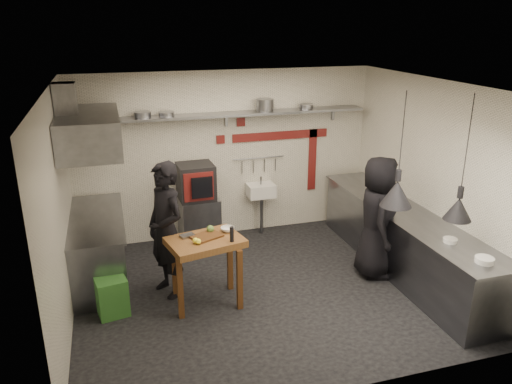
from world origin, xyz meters
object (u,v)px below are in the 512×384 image
object	(u,v)px
combi_oven	(196,182)
chef_right	(377,217)
oven_stand	(199,221)
chef_left	(166,230)
prep_table	(206,271)
green_bin	(112,296)

from	to	relation	value
combi_oven	chef_right	size ratio (longest dim) A/B	0.33
oven_stand	chef_left	bearing A→B (deg)	-117.40
chef_left	chef_right	world-z (taller)	chef_left
chef_left	chef_right	distance (m)	2.97
combi_oven	prep_table	world-z (taller)	combi_oven
combi_oven	oven_stand	bearing A→B (deg)	37.20
oven_stand	prep_table	size ratio (longest dim) A/B	0.87
chef_right	green_bin	bearing A→B (deg)	111.95
oven_stand	prep_table	xyz separation A→B (m)	(-0.25, -1.87, 0.06)
combi_oven	prep_table	xyz separation A→B (m)	(-0.22, -1.84, -0.63)
oven_stand	combi_oven	size ratio (longest dim) A/B	1.38
chef_right	prep_table	bearing A→B (deg)	113.94
combi_oven	green_bin	xyz separation A→B (m)	(-1.42, -1.75, -0.84)
combi_oven	green_bin	size ratio (longest dim) A/B	1.16
prep_table	combi_oven	bearing A→B (deg)	70.83
green_bin	prep_table	distance (m)	1.23
oven_stand	combi_oven	distance (m)	0.69
green_bin	prep_table	world-z (taller)	prep_table
combi_oven	chef_left	size ratio (longest dim) A/B	0.31
oven_stand	green_bin	world-z (taller)	oven_stand
green_bin	combi_oven	bearing A→B (deg)	50.98
green_bin	chef_left	xyz separation A→B (m)	(0.76, 0.32, 0.68)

